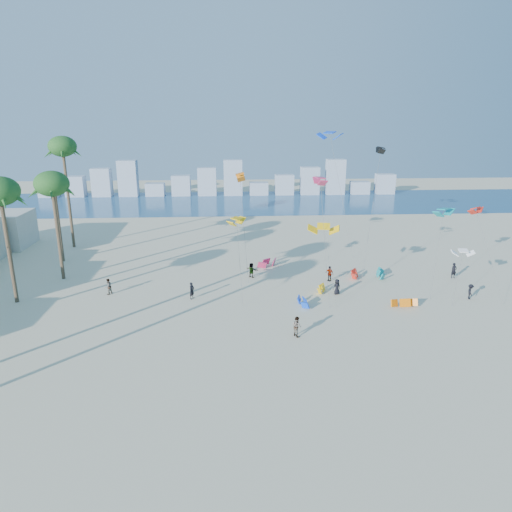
{
  "coord_description": "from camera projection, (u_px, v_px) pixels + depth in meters",
  "views": [
    {
      "loc": [
        0.29,
        -29.61,
        18.36
      ],
      "look_at": [
        3.0,
        16.0,
        4.5
      ],
      "focal_mm": 32.49,
      "sensor_mm": 36.0,
      "label": 1
    }
  ],
  "objects": [
    {
      "name": "grounded_kites",
      "position": [
        336.0,
        281.0,
        52.46
      ],
      "size": [
        15.86,
        16.03,
        0.95
      ],
      "color": "blue",
      "rests_on": "ground"
    },
    {
      "name": "kitesurfer_mid",
      "position": [
        297.0,
        326.0,
        40.05
      ],
      "size": [
        1.01,
        1.1,
        1.81
      ],
      "primitive_type": "imported",
      "rotation": [
        0.0,
        0.0,
        2.05
      ],
      "color": "gray",
      "rests_on": "ground"
    },
    {
      "name": "ocean",
      "position": [
        227.0,
        202.0,
        102.37
      ],
      "size": [
        220.0,
        220.0,
        0.0
      ],
      "primitive_type": "plane",
      "color": "navy",
      "rests_on": "ground"
    },
    {
      "name": "kitesurfer_near",
      "position": [
        192.0,
        291.0,
        48.25
      ],
      "size": [
        0.72,
        0.78,
        1.79
      ],
      "primitive_type": "imported",
      "rotation": [
        0.0,
        0.0,
        0.96
      ],
      "color": "black",
      "rests_on": "ground"
    },
    {
      "name": "distant_skyline",
      "position": [
        222.0,
        182.0,
        110.96
      ],
      "size": [
        85.0,
        3.0,
        8.4
      ],
      "color": "#9EADBF",
      "rests_on": "ground"
    },
    {
      "name": "flying_kites",
      "position": [
        337.0,
        182.0,
        52.54
      ],
      "size": [
        28.44,
        24.27,
        16.9
      ],
      "color": "yellow",
      "rests_on": "ground"
    },
    {
      "name": "kitesurfers_far",
      "position": [
        307.0,
        279.0,
        51.73
      ],
      "size": [
        40.26,
        9.43,
        1.83
      ],
      "color": "black",
      "rests_on": "ground"
    },
    {
      "name": "palm_row",
      "position": [
        3.0,
        189.0,
        44.44
      ],
      "size": [
        9.45,
        44.8,
        15.77
      ],
      "color": "brown",
      "rests_on": "ground"
    },
    {
      "name": "ground",
      "position": [
        228.0,
        380.0,
        33.6
      ],
      "size": [
        220.0,
        220.0,
        0.0
      ],
      "primitive_type": "plane",
      "color": "beige",
      "rests_on": "ground"
    }
  ]
}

